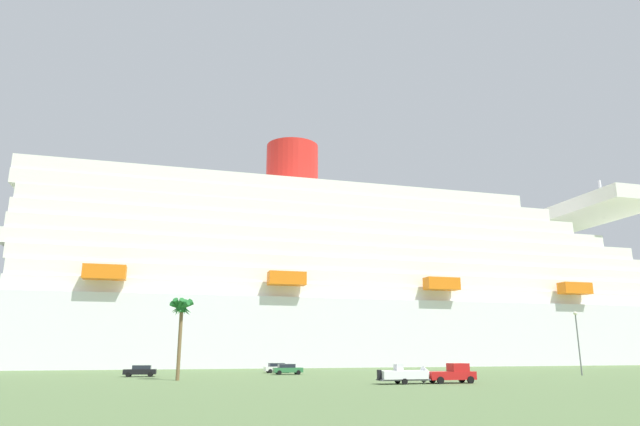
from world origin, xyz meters
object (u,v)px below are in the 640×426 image
at_px(cruise_ship, 404,298).
at_px(parked_car_white_van, 277,368).
at_px(parked_car_black_coupe, 140,371).
at_px(parked_car_green_wagon, 288,369).
at_px(pickup_truck, 452,374).
at_px(small_boat_on_trailer, 409,375).
at_px(palm_tree, 181,312).
at_px(street_lamp, 578,334).

xyz_separation_m(cruise_ship, parked_car_white_van, (-40.77, -42.24, -16.05)).
xyz_separation_m(parked_car_black_coupe, parked_car_green_wagon, (21.63, 1.87, 0.00)).
relative_size(cruise_ship, pickup_truck, 44.60).
relative_size(cruise_ship, parked_car_white_van, 55.52).
bearing_deg(small_boat_on_trailer, parked_car_green_wagon, 107.48).
distance_m(cruise_ship, parked_car_white_van, 60.86).
bearing_deg(small_boat_on_trailer, palm_tree, 151.26).
bearing_deg(pickup_truck, palm_tree, 155.82).
bearing_deg(pickup_truck, street_lamp, 25.38).
relative_size(street_lamp, parked_car_white_van, 2.08).
height_order(small_boat_on_trailer, parked_car_black_coupe, small_boat_on_trailer).
distance_m(palm_tree, street_lamp, 58.66).
bearing_deg(pickup_truck, parked_car_black_coupe, 144.69).
relative_size(small_boat_on_trailer, palm_tree, 0.73).
bearing_deg(pickup_truck, small_boat_on_trailer, -179.23).
xyz_separation_m(pickup_truck, parked_car_black_coupe, (-35.57, 25.19, -0.21)).
height_order(parked_car_white_van, parked_car_green_wagon, same).
bearing_deg(parked_car_green_wagon, street_lamp, -18.06).
bearing_deg(parked_car_green_wagon, pickup_truck, -62.75).
bearing_deg(parked_car_black_coupe, parked_car_green_wagon, 4.95).
height_order(cruise_ship, parked_car_black_coupe, cruise_ship).
bearing_deg(street_lamp, small_boat_on_trailer, -158.18).
height_order(cruise_ship, parked_car_green_wagon, cruise_ship).
distance_m(cruise_ship, parked_car_black_coupe, 81.54).
height_order(small_boat_on_trailer, parked_car_white_van, small_boat_on_trailer).
height_order(street_lamp, parked_car_black_coupe, street_lamp).
bearing_deg(cruise_ship, parked_car_black_coupe, -140.80).
height_order(parked_car_black_coupe, parked_car_green_wagon, same).
bearing_deg(cruise_ship, parked_car_green_wagon, -129.65).
relative_size(parked_car_black_coupe, parked_car_green_wagon, 1.01).
relative_size(pickup_truck, parked_car_green_wagon, 1.25).
distance_m(pickup_truck, palm_tree, 34.20).
bearing_deg(palm_tree, parked_car_green_wagon, 39.01).
bearing_deg(parked_car_green_wagon, parked_car_white_van, 94.01).
bearing_deg(parked_car_green_wagon, cruise_ship, 50.35).
bearing_deg(cruise_ship, small_boat_on_trailer, -112.74).
height_order(cruise_ship, pickup_truck, cruise_ship).
relative_size(palm_tree, street_lamp, 1.08).
relative_size(palm_tree, parked_car_white_van, 2.25).
bearing_deg(cruise_ship, palm_tree, -132.50).
bearing_deg(parked_car_white_van, street_lamp, -25.32).
bearing_deg(palm_tree, street_lamp, -0.32).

